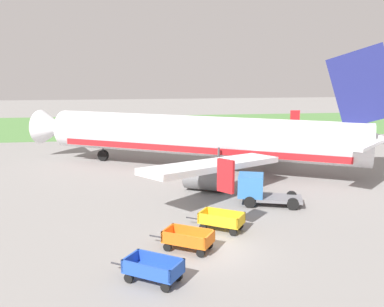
% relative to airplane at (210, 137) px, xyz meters
% --- Properties ---
extents(ground_plane, '(220.00, 220.00, 0.00)m').
position_rel_airplane_xyz_m(ground_plane, '(-3.24, -17.97, -3.05)').
color(ground_plane, gray).
extents(grass_strip, '(220.00, 28.00, 0.06)m').
position_rel_airplane_xyz_m(grass_strip, '(-3.24, 32.20, -3.02)').
color(grass_strip, '#518442').
rests_on(grass_strip, ground).
extents(airplane, '(34.69, 28.75, 11.34)m').
position_rel_airplane_xyz_m(airplane, '(0.00, 0.00, 0.00)').
color(airplane, silver).
rests_on(airplane, ground).
extents(baggage_cart_nearest, '(3.36, 2.59, 1.07)m').
position_rel_airplane_xyz_m(baggage_cart_nearest, '(-6.42, -20.95, -2.45)').
color(baggage_cart_nearest, '#234CB2').
rests_on(baggage_cart_nearest, ground).
extents(baggage_cart_second_in_row, '(3.42, 2.50, 1.07)m').
position_rel_airplane_xyz_m(baggage_cart_second_in_row, '(-4.43, -17.74, -2.45)').
color(baggage_cart_second_in_row, orange).
rests_on(baggage_cart_second_in_row, ground).
extents(baggage_cart_third_in_row, '(3.38, 2.55, 1.07)m').
position_rel_airplane_xyz_m(baggage_cart_third_in_row, '(-2.11, -15.18, -2.45)').
color(baggage_cart_third_in_row, gold).
rests_on(baggage_cart_third_in_row, ground).
extents(service_truck_beside_carts, '(4.75, 3.14, 2.10)m').
position_rel_airplane_xyz_m(service_truck_beside_carts, '(1.40, -10.70, -1.95)').
color(service_truck_beside_carts, slate).
rests_on(service_truck_beside_carts, ground).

